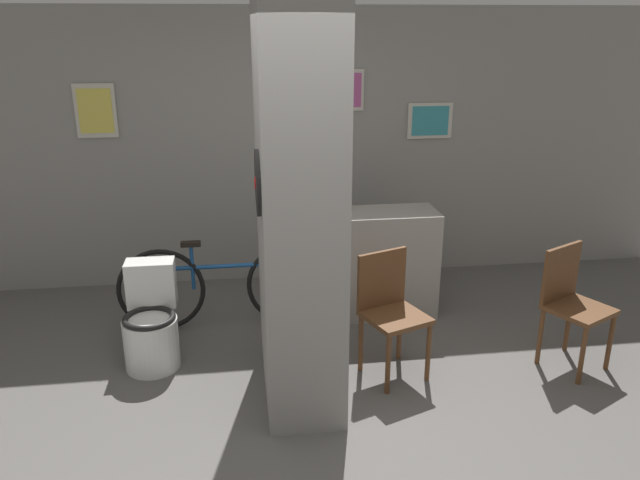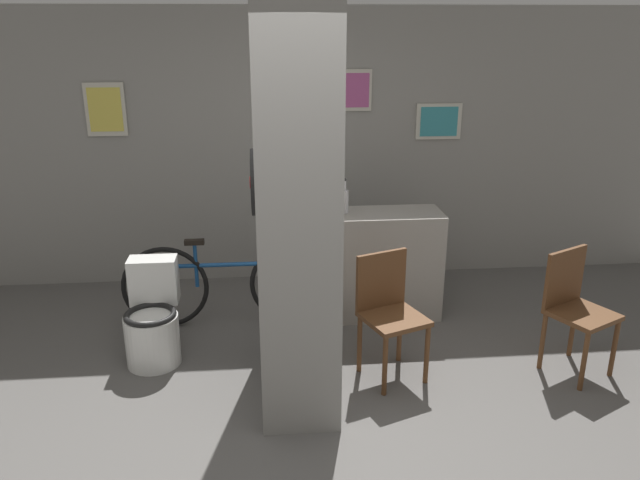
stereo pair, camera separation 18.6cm
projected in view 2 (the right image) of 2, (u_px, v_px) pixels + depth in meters
ground_plane at (301, 434)px, 3.93m from camera, size 14.00×14.00×0.00m
wall_back at (283, 149)px, 5.97m from camera, size 8.00×0.09×2.60m
pillar_center at (295, 210)px, 4.03m from camera, size 0.52×1.14×2.60m
counter_shelf at (375, 264)px, 5.39m from camera, size 1.12×0.44×0.94m
toilet at (153, 322)px, 4.71m from camera, size 0.40×0.56×0.75m
chair_near_pillar at (389, 309)px, 4.45m from camera, size 0.52×0.52×0.91m
chair_by_doorway at (575, 305)px, 4.51m from camera, size 0.54×0.54×0.91m
bicycle at (230, 284)px, 5.23m from camera, size 1.78×0.42×0.77m
bottle_tall at (344, 200)px, 5.20m from camera, size 0.07×0.07×0.30m
bottle_short at (332, 207)px, 5.10m from camera, size 0.08×0.08×0.23m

